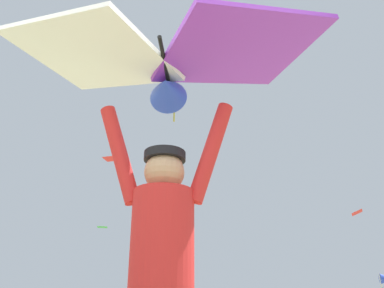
% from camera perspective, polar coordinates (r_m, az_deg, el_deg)
% --- Properties ---
extents(kite_flyer_person, '(0.81, 0.37, 1.92)m').
position_cam_1_polar(kite_flyer_person, '(2.19, -4.33, -17.88)').
color(kite_flyer_person, '#424751').
rests_on(kite_flyer_person, ground).
extents(held_stunt_kite, '(2.04, 1.15, 0.42)m').
position_cam_1_polar(held_stunt_kite, '(2.56, -3.71, 11.69)').
color(held_stunt_kite, black).
extents(distant_kite_red_high_right, '(1.13, 1.13, 0.14)m').
position_cam_1_polar(distant_kite_red_high_right, '(27.25, -11.50, -2.00)').
color(distant_kite_red_high_right, red).
extents(distant_kite_green_far_center, '(0.71, 0.71, 0.08)m').
position_cam_1_polar(distant_kite_green_far_center, '(22.14, -12.53, -11.31)').
color(distant_kite_green_far_center, green).
extents(distant_kite_red_mid_left, '(1.10, 1.15, 0.49)m').
position_cam_1_polar(distant_kite_red_mid_left, '(33.72, 22.20, -8.88)').
color(distant_kite_red_mid_left, red).
extents(distant_kite_yellow_low_left, '(1.89, 1.71, 2.96)m').
position_cam_1_polar(distant_kite_yellow_low_left, '(16.79, -2.42, 10.00)').
color(distant_kite_yellow_low_left, yellow).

